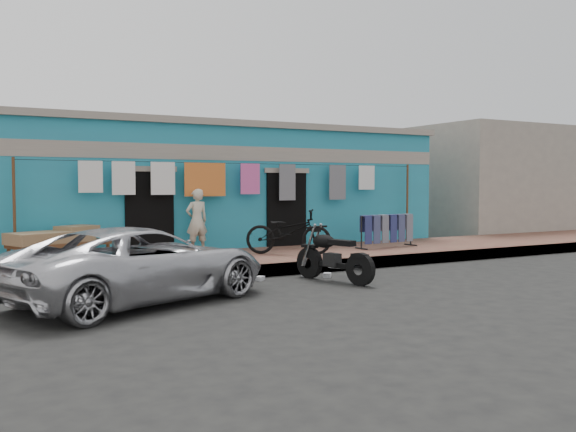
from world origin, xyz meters
The scene contains 15 objects.
ground centered at (0.00, 0.00, 0.00)m, with size 80.00×80.00×0.00m, color black.
sidewalk centered at (0.00, 3.00, 0.12)m, with size 28.00×3.00×0.25m, color brown.
curb centered at (0.00, 1.55, 0.12)m, with size 28.00×0.10×0.25m, color gray.
building centered at (0.00, 6.99, 1.69)m, with size 12.20×5.20×3.36m.
neighbor_right centered at (11.00, 7.00, 1.90)m, with size 6.00×5.00×3.80m, color #9E9384.
clothesline centered at (-0.19, 4.25, 1.81)m, with size 10.06×0.06×2.10m.
car centered at (-3.55, 0.20, 0.60)m, with size 1.93×4.25×1.20m, color silver.
seated_person centered at (-1.21, 4.12, 0.98)m, with size 0.52×0.35×1.45m, color beige.
bicycle centered at (0.44, 2.79, 0.86)m, with size 0.67×1.89×1.22m, color black.
motorcycle centered at (0.11, 0.41, 0.51)m, with size 0.96×1.66×1.02m, color black, non-canonical shape.
charpoy centered at (-4.20, 3.90, 0.58)m, with size 2.19×1.63×0.67m, color brown, non-canonical shape.
jeans_rack centered at (3.30, 2.96, 0.67)m, with size 1.76×0.51×0.83m, color black, non-canonical shape.
litter_a centered at (-1.04, 1.20, 0.04)m, with size 0.18×0.14×0.08m, color silver.
litter_b centered at (0.27, 0.90, 0.05)m, with size 0.18×0.14×0.09m, color silver.
litter_c centered at (-0.01, 1.20, 0.04)m, with size 0.21×0.17×0.08m, color silver.
Camera 1 is at (-5.99, -9.02, 1.81)m, focal length 38.00 mm.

